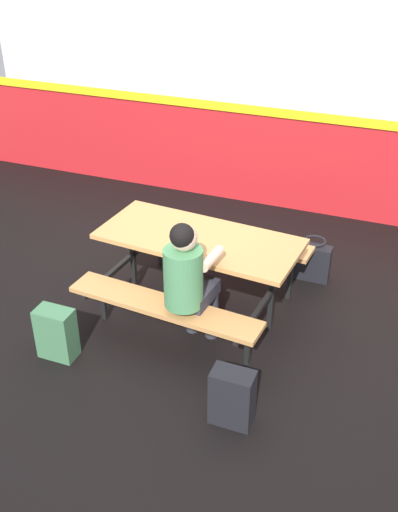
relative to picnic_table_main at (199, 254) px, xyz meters
name	(u,v)px	position (x,y,z in m)	size (l,w,h in m)	color
ground_plane	(176,303)	(-0.23, 0.00, -0.58)	(10.00, 10.00, 0.02)	black
accent_backdrop	(256,100)	(-0.23, 2.35, 0.67)	(8.00, 0.14, 2.60)	red
picnic_table_main	(199,254)	(0.00, 0.00, 0.00)	(1.77, 1.68, 0.74)	tan
student_nearer	(188,277)	(0.13, -0.57, 0.13)	(0.38, 0.53, 1.21)	#2D2D38
backpack_dark	(232,397)	(0.71, -1.18, -0.36)	(0.30, 0.22, 0.44)	black
tote_bag_bright	(313,261)	(0.84, 0.86, -0.38)	(0.34, 0.21, 0.43)	black
satchel_spare	(57,333)	(-0.82, -1.01, -0.36)	(0.30, 0.22, 0.44)	#3F724C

